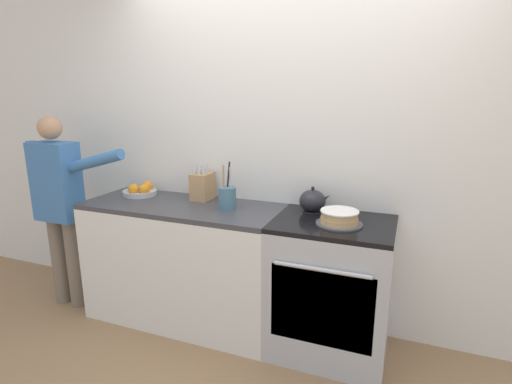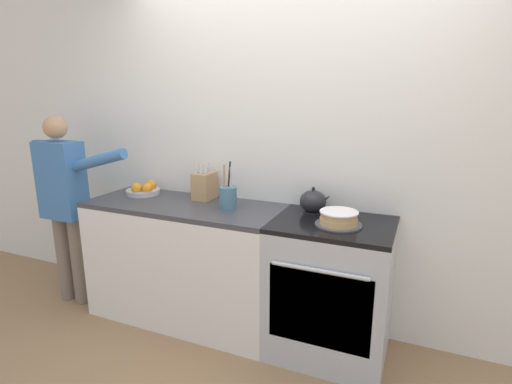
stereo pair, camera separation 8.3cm
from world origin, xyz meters
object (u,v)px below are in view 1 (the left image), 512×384
Objects in this scene: layer_cake at (339,218)px; tea_kettle at (313,201)px; stove_range at (330,288)px; person_baker at (59,197)px; fruit_bowl at (140,191)px; knife_block at (202,186)px; utensil_crock at (227,197)px.

layer_cake is 1.31× the size of tea_kettle.
person_baker is (-2.08, -0.17, 0.45)m from stove_range.
stove_range is 3.46× the size of fruit_bowl.
person_baker is (-1.06, -0.34, -0.11)m from knife_block.
fruit_bowl is 0.17× the size of person_baker.
knife_block is (-1.02, 0.17, 0.55)m from stove_range.
layer_cake is 0.78m from utensil_crock.
knife_block is 1.12m from person_baker.
stove_range is 1.17m from knife_block.
stove_range is 1.61m from fruit_bowl.
stove_range is at bearing -3.90° from fruit_bowl.
utensil_crock is (0.28, -0.16, -0.02)m from knife_block.
person_baker is at bearing -175.44° from stove_range.
fruit_bowl is at bearing 176.10° from stove_range.
stove_range is 2.13m from person_baker.
person_baker is at bearing -153.94° from fruit_bowl.
fruit_bowl is 0.62m from person_baker.
fruit_bowl is at bearing 174.67° from layer_cake.
person_baker reaches higher than tea_kettle.
fruit_bowl reaches higher than stove_range.
tea_kettle is 0.84m from knife_block.
knife_block is (-0.84, 0.01, 0.03)m from tea_kettle.
fruit_bowl is (-1.57, 0.15, -0.01)m from layer_cake.
utensil_crock reaches higher than fruit_bowl.
stove_range is 0.60× the size of person_baker.
tea_kettle is 0.78× the size of knife_block.
stove_range is 0.91m from utensil_crock.
layer_cake is at bearing -4.27° from utensil_crock.
utensil_crock is 1.36m from person_baker.
layer_cake is at bearing -43.72° from tea_kettle.
fruit_bowl reaches higher than layer_cake.
knife_block reaches higher than tea_kettle.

